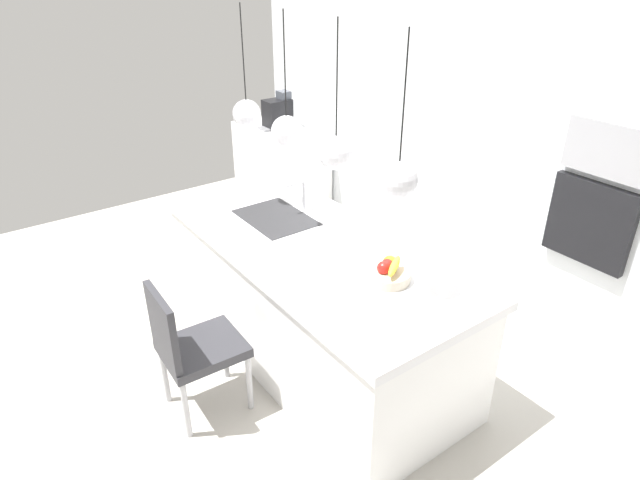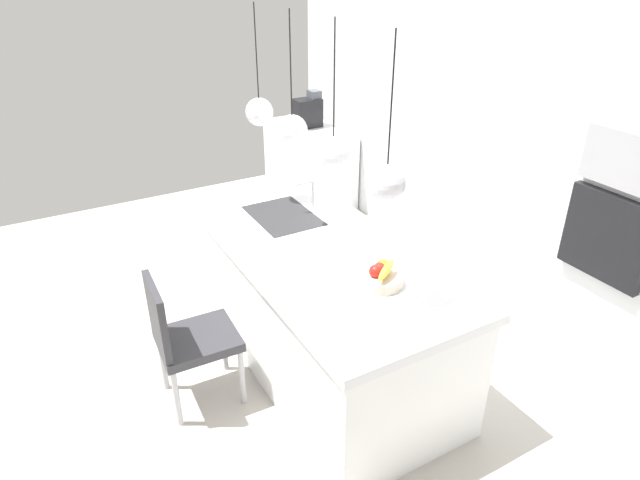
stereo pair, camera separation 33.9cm
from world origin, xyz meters
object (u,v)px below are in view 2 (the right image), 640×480
Objects in this scene: oven at (607,237)px; microwave at (628,161)px; fruit_bowl at (380,276)px; coffee_machine at (308,112)px; chair_near at (186,336)px.

microwave is at bearing 0.00° from oven.
fruit_bowl is 1.53m from oven.
microwave is at bearing 5.01° from coffee_machine.
oven is at bearing 78.06° from fruit_bowl.
oven is at bearing 5.01° from coffee_machine.
microwave reaches higher than oven.
oven reaches higher than fruit_bowl.
fruit_bowl is at bearing -101.94° from microwave.
chair_near is at bearing -41.17° from coffee_machine.
chair_near is (2.48, -2.17, -0.49)m from coffee_machine.
microwave is 0.61× the size of chair_near.
coffee_machine is 0.70× the size of microwave.
oven is 0.63× the size of chair_near.
coffee_machine is at bearing 138.83° from chair_near.
microwave reaches higher than chair_near.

